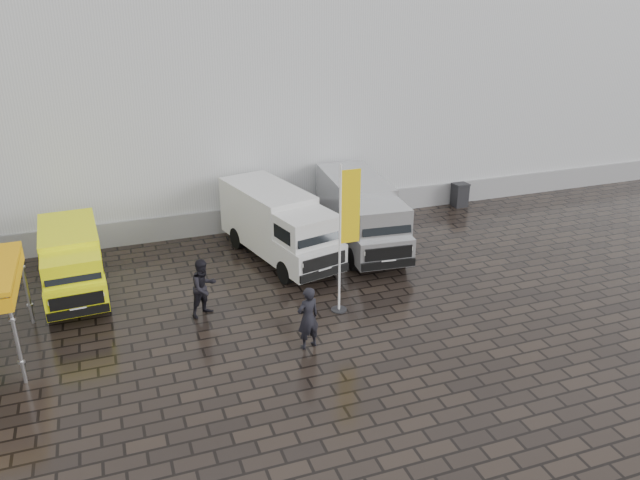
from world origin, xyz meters
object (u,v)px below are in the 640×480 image
at_px(van_yellow, 73,265).
at_px(flagpole, 346,232).
at_px(wheelie_bin, 460,195).
at_px(van_white, 279,227).
at_px(person_tent, 204,288).
at_px(person_front, 308,318).
at_px(van_silver, 361,215).

xyz_separation_m(van_yellow, flagpole, (7.97, -3.94, 1.57)).
bearing_deg(van_yellow, wheelie_bin, 8.50).
distance_m(van_white, person_tent, 4.69).
xyz_separation_m(wheelie_bin, person_tent, (-12.74, -6.06, 0.39)).
bearing_deg(van_white, person_front, -112.70).
bearing_deg(person_tent, van_white, 15.62).
height_order(van_yellow, wheelie_bin, van_yellow).
relative_size(van_white, person_front, 3.13).
bearing_deg(flagpole, person_tent, 164.38).
height_order(van_yellow, person_tent, van_yellow).
bearing_deg(van_yellow, van_white, 1.10).
distance_m(flagpole, person_tent, 4.67).
bearing_deg(van_yellow, flagpole, -29.07).
bearing_deg(person_tent, person_front, -78.10).
height_order(van_white, person_front, van_white).
distance_m(wheelie_bin, person_front, 13.64).
relative_size(flagpole, wheelie_bin, 4.41).
xyz_separation_m(van_white, wheelie_bin, (9.38, 2.80, -0.73)).
bearing_deg(flagpole, wheelie_bin, 40.17).
distance_m(van_yellow, person_tent, 4.69).
bearing_deg(person_front, person_tent, -64.06).
distance_m(flagpole, wheelie_bin, 11.40).
bearing_deg(person_front, wheelie_bin, -153.60).
height_order(van_white, van_silver, van_silver).
xyz_separation_m(flagpole, person_tent, (-4.18, 1.17, -1.72)).
bearing_deg(flagpole, van_yellow, 153.67).
height_order(van_yellow, person_front, van_yellow).
height_order(van_silver, wheelie_bin, van_silver).
relative_size(wheelie_bin, person_front, 0.57).
height_order(van_white, person_tent, van_white).
bearing_deg(van_silver, van_yellow, -172.46).
xyz_separation_m(van_yellow, person_tent, (3.78, -2.77, -0.15)).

